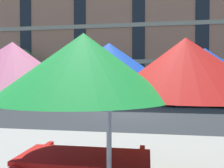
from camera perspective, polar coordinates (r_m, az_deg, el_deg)
ground_plane at (r=11.88m, az=4.25°, el=-7.25°), size 120.00×120.00×0.00m
sidewalk_far at (r=18.61m, az=6.06°, el=-3.82°), size 56.00×3.60×0.12m
apartment_building at (r=27.81m, az=7.09°, el=17.88°), size 47.55×12.08×19.20m
pickup_green at (r=18.71m, az=-25.35°, el=-0.98°), size 5.10×2.12×2.20m
pickup_silver at (r=15.74m, az=-2.54°, el=-1.29°), size 5.10×2.12×2.20m
sedan_black at (r=15.71m, az=20.20°, el=-1.68°), size 4.40×1.98×1.78m
street_tree_left at (r=21.77m, az=-21.52°, el=4.68°), size 2.53×2.53×4.30m
patio_umbrella at (r=2.74m, az=-0.72°, el=3.49°), size 3.38×3.38×2.24m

